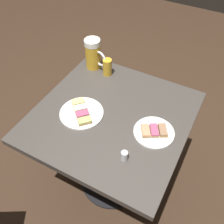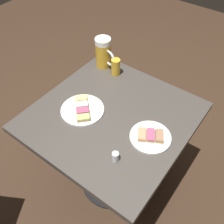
% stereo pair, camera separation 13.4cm
% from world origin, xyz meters
% --- Properties ---
extents(ground_plane, '(6.00, 6.00, 0.00)m').
position_xyz_m(ground_plane, '(0.00, 0.00, 0.00)').
color(ground_plane, '#382619').
extents(cafe_table, '(0.79, 0.80, 0.70)m').
position_xyz_m(cafe_table, '(0.00, 0.00, 0.56)').
color(cafe_table, black).
rests_on(cafe_table, ground_plane).
extents(plate_near, '(0.20, 0.20, 0.03)m').
position_xyz_m(plate_near, '(0.24, -0.01, 0.71)').
color(plate_near, white).
rests_on(plate_near, cafe_table).
extents(plate_far, '(0.23, 0.23, 0.03)m').
position_xyz_m(plate_far, '(-0.14, -0.07, 0.71)').
color(plate_far, white).
rests_on(plate_far, cafe_table).
extents(beer_mug, '(0.16, 0.10, 0.19)m').
position_xyz_m(beer_mug, '(-0.30, 0.31, 0.80)').
color(beer_mug, gold).
rests_on(beer_mug, cafe_table).
extents(beer_glass_small, '(0.05, 0.05, 0.10)m').
position_xyz_m(beer_glass_small, '(-0.19, 0.29, 0.75)').
color(beer_glass_small, gold).
rests_on(beer_glass_small, cafe_table).
extents(salt_shaker, '(0.03, 0.03, 0.05)m').
position_xyz_m(salt_shaker, '(0.18, -0.21, 0.73)').
color(salt_shaker, silver).
rests_on(salt_shaker, cafe_table).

